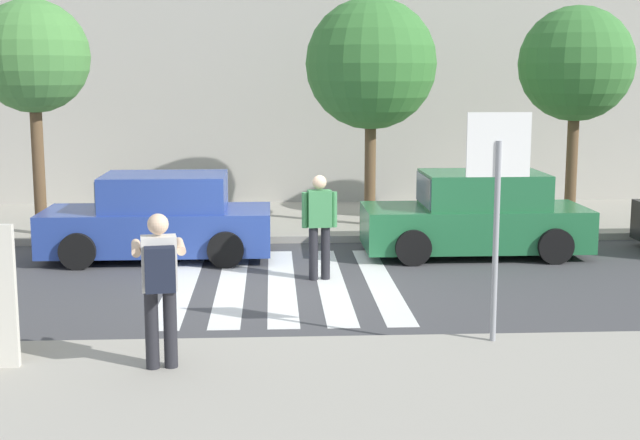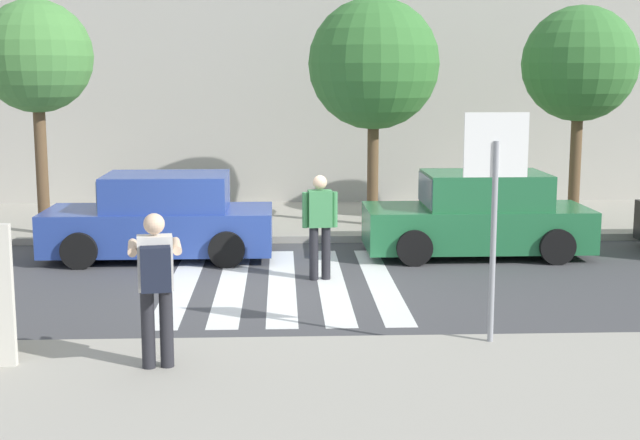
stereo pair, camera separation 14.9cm
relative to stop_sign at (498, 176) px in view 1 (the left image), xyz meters
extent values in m
plane|color=#424244|center=(-2.53, 3.48, -2.16)|extent=(120.00, 120.00, 0.00)
cube|color=#9E998C|center=(-2.53, 9.48, -2.09)|extent=(60.00, 4.80, 0.14)
cube|color=#ADA89E|center=(-2.53, 13.88, 1.61)|extent=(56.00, 4.00, 7.52)
cube|color=silver|center=(-4.13, 3.68, -2.15)|extent=(0.44, 5.20, 0.01)
cube|color=silver|center=(-3.33, 3.68, -2.15)|extent=(0.44, 5.20, 0.01)
cube|color=silver|center=(-2.53, 3.68, -2.15)|extent=(0.44, 5.20, 0.01)
cube|color=silver|center=(-1.73, 3.68, -2.15)|extent=(0.44, 5.20, 0.01)
cube|color=silver|center=(-0.93, 3.68, -2.15)|extent=(0.44, 5.20, 0.01)
cylinder|color=gray|center=(0.00, -0.01, -0.80)|extent=(0.07, 0.07, 2.43)
cube|color=white|center=(0.00, 0.00, 0.37)|extent=(0.76, 0.03, 0.76)
cube|color=red|center=(0.00, 0.02, 0.37)|extent=(0.66, 0.02, 0.66)
cylinder|color=#232328|center=(-4.00, -0.82, -1.58)|extent=(0.15, 0.15, 0.88)
cylinder|color=#232328|center=(-3.80, -0.79, -1.58)|extent=(0.15, 0.15, 0.88)
cube|color=silver|center=(-3.90, -0.81, -0.84)|extent=(0.41, 0.30, 0.60)
sphere|color=beige|center=(-3.90, -0.81, -0.41)|extent=(0.23, 0.23, 0.23)
cylinder|color=beige|center=(-4.17, -0.63, -0.70)|extent=(0.19, 0.59, 0.10)
cylinder|color=beige|center=(-3.69, -0.55, -0.70)|extent=(0.19, 0.59, 0.10)
cube|color=black|center=(-3.96, -0.41, -0.67)|extent=(0.15, 0.12, 0.10)
cube|color=black|center=(-3.86, -1.04, -0.86)|extent=(0.35, 0.25, 0.48)
cylinder|color=#232328|center=(-2.00, 3.92, -1.72)|extent=(0.15, 0.15, 0.88)
cylinder|color=#232328|center=(-1.80, 3.94, -1.72)|extent=(0.15, 0.15, 0.88)
cube|color=#3D844C|center=(-1.90, 3.93, -0.98)|extent=(0.40, 0.28, 0.60)
sphere|color=beige|center=(-1.90, 3.93, -0.55)|extent=(0.23, 0.23, 0.23)
cylinder|color=#3D844C|center=(-2.14, 3.91, -1.00)|extent=(0.10, 0.10, 0.58)
cylinder|color=#3D844C|center=(-1.66, 3.95, -1.00)|extent=(0.10, 0.10, 0.58)
cube|color=#284293|center=(-4.75, 5.78, -1.63)|extent=(4.10, 1.70, 0.76)
cube|color=#284293|center=(-4.60, 5.78, -0.93)|extent=(2.20, 1.56, 0.64)
cube|color=slate|center=(-5.67, 5.78, -0.93)|extent=(0.10, 1.50, 0.54)
cube|color=slate|center=(-3.63, 5.78, -0.93)|extent=(0.10, 1.50, 0.51)
cylinder|color=black|center=(-6.03, 4.93, -1.84)|extent=(0.64, 0.22, 0.64)
cylinder|color=black|center=(-6.03, 6.63, -1.84)|extent=(0.64, 0.22, 0.64)
cylinder|color=black|center=(-3.48, 4.93, -1.84)|extent=(0.64, 0.22, 0.64)
cylinder|color=black|center=(-3.48, 6.63, -1.84)|extent=(0.64, 0.22, 0.64)
cube|color=#236B3D|center=(1.08, 5.78, -1.63)|extent=(4.10, 1.70, 0.76)
cube|color=#236B3D|center=(1.23, 5.78, -0.93)|extent=(2.20, 1.56, 0.64)
cube|color=slate|center=(0.16, 5.78, -0.93)|extent=(0.10, 1.50, 0.54)
cube|color=slate|center=(2.20, 5.78, -0.93)|extent=(0.10, 1.50, 0.51)
cylinder|color=black|center=(-0.19, 4.93, -1.84)|extent=(0.64, 0.22, 0.64)
cylinder|color=black|center=(-0.19, 6.63, -1.84)|extent=(0.64, 0.22, 0.64)
cylinder|color=black|center=(2.35, 4.93, -1.84)|extent=(0.64, 0.22, 0.64)
cylinder|color=black|center=(2.35, 6.63, -1.84)|extent=(0.64, 0.22, 0.64)
cylinder|color=brown|center=(-7.33, 7.68, -0.58)|extent=(0.24, 0.24, 2.87)
sphere|color=#47843D|center=(-7.33, 7.68, 1.52)|extent=(2.22, 2.22, 2.22)
cylinder|color=brown|center=(-0.58, 8.44, -0.73)|extent=(0.24, 0.24, 2.58)
sphere|color=#387533|center=(-0.58, 8.44, 1.39)|extent=(2.74, 2.74, 2.74)
cylinder|color=brown|center=(3.70, 8.20, -0.67)|extent=(0.24, 0.24, 2.68)
sphere|color=#387533|center=(3.70, 8.20, 1.39)|extent=(2.40, 2.40, 2.40)
camera|label=1|loc=(-2.67, -10.33, 1.21)|focal=50.00mm
camera|label=2|loc=(-2.52, -10.34, 1.21)|focal=50.00mm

